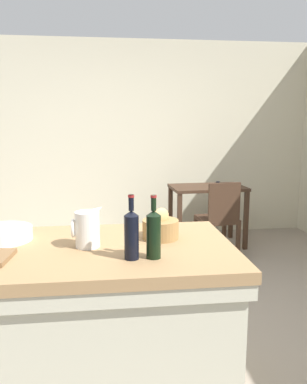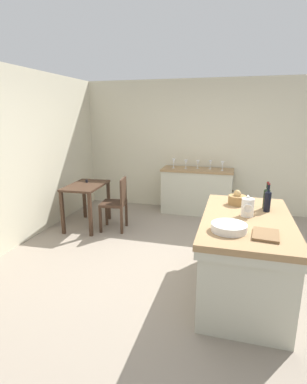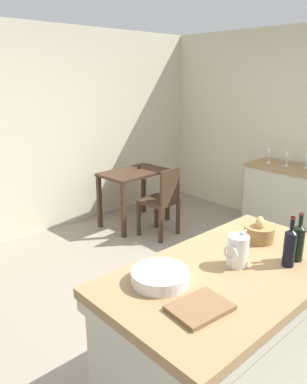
{
  "view_description": "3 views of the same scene",
  "coord_description": "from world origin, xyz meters",
  "views": [
    {
      "loc": [
        -0.24,
        -2.72,
        1.54
      ],
      "look_at": [
        0.15,
        0.41,
        0.97
      ],
      "focal_mm": 36.4,
      "sensor_mm": 36.0,
      "label": 1
    },
    {
      "loc": [
        -3.47,
        -0.53,
        1.92
      ],
      "look_at": [
        0.19,
        0.48,
        0.93
      ],
      "focal_mm": 27.73,
      "sensor_mm": 36.0,
      "label": 2
    },
    {
      "loc": [
        -2.09,
        -1.84,
        1.99
      ],
      "look_at": [
        0.08,
        0.52,
        0.98
      ],
      "focal_mm": 34.72,
      "sensor_mm": 36.0,
      "label": 3
    }
  ],
  "objects": [
    {
      "name": "wine_bottle_dark",
      "position": [
        -0.01,
        -0.91,
        1.01
      ],
      "size": [
        0.07,
        0.07,
        0.31
      ],
      "color": "black",
      "rests_on": "island_table"
    },
    {
      "name": "wash_bowl",
      "position": [
        -0.82,
        -0.52,
        0.92
      ],
      "size": [
        0.33,
        0.33,
        0.07
      ],
      "primitive_type": "cylinder",
      "color": "silver",
      "rests_on": "island_table"
    },
    {
      "name": "bread_basket",
      "position": [
        0.06,
        -0.59,
        0.95
      ],
      "size": [
        0.21,
        0.21,
        0.18
      ],
      "color": "olive",
      "rests_on": "island_table"
    },
    {
      "name": "pitcher",
      "position": [
        -0.34,
        -0.69,
        0.98
      ],
      "size": [
        0.17,
        0.13,
        0.23
      ],
      "color": "silver",
      "rests_on": "island_table"
    },
    {
      "name": "wooden_chair",
      "position": [
        0.99,
        1.35,
        0.49
      ],
      "size": [
        0.45,
        0.45,
        0.9
      ],
      "color": "#3D281C",
      "rests_on": "ground"
    },
    {
      "name": "wine_bottle_amber",
      "position": [
        -0.12,
        -0.91,
        1.01
      ],
      "size": [
        0.07,
        0.07,
        0.32
      ],
      "color": "black",
      "rests_on": "island_table"
    },
    {
      "name": "ground_plane",
      "position": [
        0.0,
        0.0,
        0.0
      ],
      "size": [
        6.76,
        6.76,
        0.0
      ],
      "primitive_type": "plane",
      "color": "gray"
    },
    {
      "name": "writing_desk",
      "position": [
        1.01,
        1.91,
        0.63
      ],
      "size": [
        0.93,
        0.61,
        0.81
      ],
      "color": "#3D281C",
      "rests_on": "ground"
    },
    {
      "name": "wall_back",
      "position": [
        0.0,
        2.6,
        1.3
      ],
      "size": [
        5.32,
        0.12,
        2.6
      ],
      "primitive_type": "cube",
      "color": "beige",
      "rests_on": "ground"
    },
    {
      "name": "island_table",
      "position": [
        -0.39,
        -0.7,
        0.48
      ],
      "size": [
        1.66,
        0.91,
        0.88
      ],
      "color": "#99754C",
      "rests_on": "ground"
    }
  ]
}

